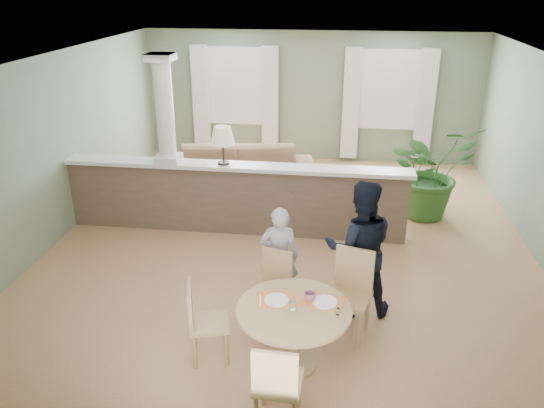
# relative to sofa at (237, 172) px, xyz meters

# --- Properties ---
(ground) EXTENTS (8.00, 8.00, 0.00)m
(ground) POSITION_rel_sofa_xyz_m (1.17, -1.78, -0.41)
(ground) COLOR tan
(ground) RESTS_ON ground
(room_shell) EXTENTS (7.02, 8.02, 2.71)m
(room_shell) POSITION_rel_sofa_xyz_m (1.14, -1.15, 1.41)
(room_shell) COLOR gray
(room_shell) RESTS_ON ground
(pony_wall) EXTENTS (5.32, 0.38, 2.70)m
(pony_wall) POSITION_rel_sofa_xyz_m (0.18, -1.58, 0.30)
(pony_wall) COLOR brown
(pony_wall) RESTS_ON ground
(sofa) EXTENTS (2.91, 1.49, 0.81)m
(sofa) POSITION_rel_sofa_xyz_m (0.00, 0.00, 0.00)
(sofa) COLOR olive
(sofa) RESTS_ON ground
(houseplant) EXTENTS (1.82, 1.75, 1.56)m
(houseplant) POSITION_rel_sofa_xyz_m (3.30, -0.53, 0.37)
(houseplant) COLOR #2D5E25
(houseplant) RESTS_ON ground
(dining_table) EXTENTS (1.14, 1.14, 0.78)m
(dining_table) POSITION_rel_sofa_xyz_m (1.47, -4.57, 0.15)
(dining_table) COLOR tan
(dining_table) RESTS_ON ground
(chair_far_boy) EXTENTS (0.48, 0.48, 0.87)m
(chair_far_boy) POSITION_rel_sofa_xyz_m (1.16, -3.82, 0.07)
(chair_far_boy) COLOR tan
(chair_far_boy) RESTS_ON ground
(chair_far_man) EXTENTS (0.56, 0.56, 1.00)m
(chair_far_man) POSITION_rel_sofa_xyz_m (2.02, -3.94, 0.14)
(chair_far_man) COLOR tan
(chair_far_man) RESTS_ON ground
(chair_near) EXTENTS (0.43, 0.43, 0.91)m
(chair_near) POSITION_rel_sofa_xyz_m (1.40, -5.42, 0.10)
(chair_near) COLOR tan
(chair_near) RESTS_ON ground
(chair_side) EXTENTS (0.49, 0.49, 0.88)m
(chair_side) POSITION_rel_sofa_xyz_m (0.53, -4.58, 0.08)
(chair_side) COLOR tan
(chair_side) RESTS_ON ground
(child_person) EXTENTS (0.49, 0.34, 1.27)m
(child_person) POSITION_rel_sofa_xyz_m (1.18, -3.47, 0.23)
(child_person) COLOR #A0A0A5
(child_person) RESTS_ON ground
(man_person) EXTENTS (0.85, 0.69, 1.65)m
(man_person) POSITION_rel_sofa_xyz_m (2.11, -3.48, 0.42)
(man_person) COLOR black
(man_person) RESTS_ON ground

